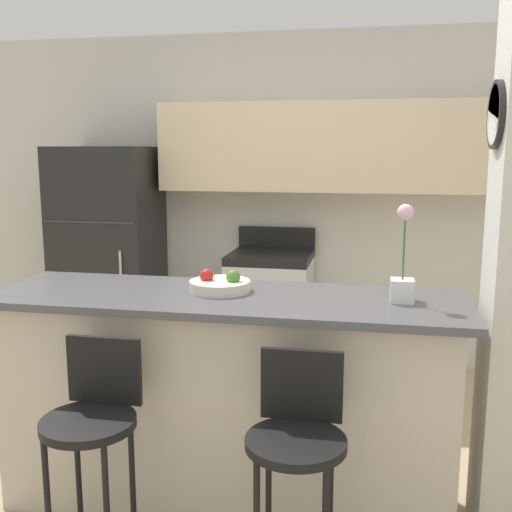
{
  "coord_description": "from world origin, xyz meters",
  "views": [
    {
      "loc": [
        0.65,
        -2.56,
        1.67
      ],
      "look_at": [
        0.0,
        0.73,
        1.07
      ],
      "focal_mm": 42.0,
      "sensor_mm": 36.0,
      "label": 1
    }
  ],
  "objects": [
    {
      "name": "refrigerator",
      "position": [
        -1.38,
        1.75,
        0.85
      ],
      "size": [
        0.75,
        0.64,
        1.69
      ],
      "color": "black",
      "rests_on": "ground_plane"
    },
    {
      "name": "wall_back",
      "position": [
        0.13,
        2.05,
        1.44
      ],
      "size": [
        5.6,
        0.38,
        2.55
      ],
      "color": "silver",
      "rests_on": "ground_plane"
    },
    {
      "name": "bar_stool_right",
      "position": [
        0.4,
        -0.53,
        0.61
      ],
      "size": [
        0.37,
        0.37,
        0.92
      ],
      "color": "black",
      "rests_on": "ground_plane"
    },
    {
      "name": "bar_stool_left",
      "position": [
        -0.4,
        -0.53,
        0.61
      ],
      "size": [
        0.37,
        0.37,
        0.92
      ],
      "color": "black",
      "rests_on": "ground_plane"
    },
    {
      "name": "ground_plane",
      "position": [
        0.0,
        0.0,
        0.0
      ],
      "size": [
        14.0,
        14.0,
        0.0
      ],
      "primitive_type": "plane",
      "color": "tan"
    },
    {
      "name": "fruit_bowl",
      "position": [
        -0.04,
        0.06,
        1.05
      ],
      "size": [
        0.28,
        0.28,
        0.1
      ],
      "color": "silver",
      "rests_on": "counter_bar"
    },
    {
      "name": "stove_range",
      "position": [
        -0.09,
        1.78,
        0.46
      ],
      "size": [
        0.6,
        0.6,
        1.07
      ],
      "color": "silver",
      "rests_on": "ground_plane"
    },
    {
      "name": "counter_bar",
      "position": [
        0.0,
        0.0,
        0.51
      ],
      "size": [
        2.15,
        0.66,
        1.02
      ],
      "color": "beige",
      "rests_on": "ground_plane"
    },
    {
      "name": "orchid_vase",
      "position": [
        0.78,
        0.03,
        1.16
      ],
      "size": [
        0.1,
        0.1,
        0.42
      ],
      "color": "white",
      "rests_on": "counter_bar"
    }
  ]
}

